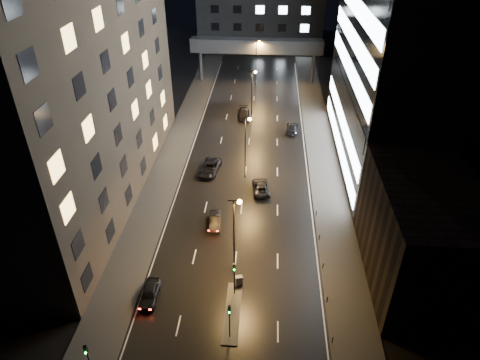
% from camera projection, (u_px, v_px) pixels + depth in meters
% --- Properties ---
extents(ground, '(160.00, 160.00, 0.00)m').
position_uv_depth(ground, '(249.00, 141.00, 76.14)').
color(ground, black).
rests_on(ground, ground).
extents(sidewalk_left, '(5.00, 110.00, 0.15)m').
position_uv_depth(sidewalk_left, '(174.00, 152.00, 72.67)').
color(sidewalk_left, '#383533').
rests_on(sidewalk_left, ground).
extents(sidewalk_right, '(5.00, 110.00, 0.15)m').
position_uv_depth(sidewalk_right, '(322.00, 157.00, 71.17)').
color(sidewalk_right, '#383533').
rests_on(sidewalk_right, ground).
extents(building_left, '(15.00, 48.00, 40.00)m').
position_uv_depth(building_left, '(64.00, 53.00, 53.19)').
color(building_left, '#2D2319').
rests_on(building_left, ground).
extents(building_right_low, '(10.00, 18.00, 12.00)m').
position_uv_depth(building_right_low, '(421.00, 233.00, 45.77)').
color(building_right_low, black).
rests_on(building_right_low, ground).
extents(building_right_glass, '(20.00, 36.00, 45.00)m').
position_uv_depth(building_right_glass, '(430.00, 17.00, 59.01)').
color(building_right_glass, black).
rests_on(building_right_glass, ground).
extents(building_far, '(34.00, 14.00, 25.00)m').
position_uv_depth(building_far, '(261.00, 2.00, 117.76)').
color(building_far, '#333335').
rests_on(building_far, ground).
extents(skybridge, '(30.00, 3.00, 10.00)m').
position_uv_depth(skybridge, '(257.00, 46.00, 96.64)').
color(skybridge, '#333335').
rests_on(skybridge, ground).
extents(median_island, '(1.60, 8.00, 0.15)m').
position_uv_depth(median_island, '(232.00, 312.00, 44.33)').
color(median_island, '#383533').
rests_on(median_island, ground).
extents(traffic_signal_near, '(0.28, 0.34, 4.40)m').
position_uv_depth(traffic_signal_near, '(234.00, 274.00, 44.77)').
color(traffic_signal_near, black).
rests_on(traffic_signal_near, median_island).
extents(traffic_signal_far, '(0.28, 0.34, 4.40)m').
position_uv_depth(traffic_signal_far, '(229.00, 316.00, 40.17)').
color(traffic_signal_far, black).
rests_on(traffic_signal_far, median_island).
extents(traffic_signal_corner, '(0.28, 0.34, 4.40)m').
position_uv_depth(traffic_signal_corner, '(88.00, 357.00, 36.78)').
color(traffic_signal_corner, black).
rests_on(traffic_signal_corner, ground).
extents(bollard_row, '(0.12, 25.12, 0.90)m').
position_uv_depth(bollard_row, '(325.00, 282.00, 47.30)').
color(bollard_row, black).
rests_on(bollard_row, ground).
extents(streetlight_near, '(1.45, 0.50, 10.15)m').
position_uv_depth(streetlight_near, '(235.00, 227.00, 45.85)').
color(streetlight_near, black).
rests_on(streetlight_near, ground).
extents(streetlight_mid_a, '(1.45, 0.50, 10.15)m').
position_uv_depth(streetlight_mid_a, '(246.00, 140.00, 62.55)').
color(streetlight_mid_a, black).
rests_on(streetlight_mid_a, ground).
extents(streetlight_mid_b, '(1.45, 0.50, 10.15)m').
position_uv_depth(streetlight_mid_b, '(253.00, 90.00, 79.26)').
color(streetlight_mid_b, black).
rests_on(streetlight_mid_b, ground).
extents(streetlight_far, '(1.45, 0.50, 10.15)m').
position_uv_depth(streetlight_far, '(257.00, 57.00, 95.97)').
color(streetlight_far, black).
rests_on(streetlight_far, ground).
extents(car_away_a, '(1.89, 4.46, 1.51)m').
position_uv_depth(car_away_a, '(150.00, 293.00, 45.58)').
color(car_away_a, black).
rests_on(car_away_a, ground).
extents(car_away_b, '(1.89, 4.34, 1.39)m').
position_uv_depth(car_away_b, '(215.00, 221.00, 56.07)').
color(car_away_b, black).
rests_on(car_away_b, ground).
extents(car_away_c, '(3.46, 6.15, 1.62)m').
position_uv_depth(car_away_c, '(210.00, 168.00, 67.05)').
color(car_away_c, black).
rests_on(car_away_c, ground).
extents(car_away_d, '(2.77, 5.63, 1.58)m').
position_uv_depth(car_away_d, '(244.00, 114.00, 84.00)').
color(car_away_d, black).
rests_on(car_away_d, ground).
extents(car_toward_a, '(2.95, 5.37, 1.42)m').
position_uv_depth(car_toward_a, '(261.00, 187.00, 62.66)').
color(car_toward_a, black).
rests_on(car_toward_a, ground).
extents(car_toward_b, '(2.71, 5.38, 1.50)m').
position_uv_depth(car_toward_b, '(292.00, 128.00, 79.05)').
color(car_toward_b, black).
rests_on(car_toward_b, ground).
extents(utility_cabinet, '(0.88, 0.71, 1.34)m').
position_uv_depth(utility_cabinet, '(239.00, 281.00, 47.00)').
color(utility_cabinet, '#4B4B4E').
rests_on(utility_cabinet, median_island).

